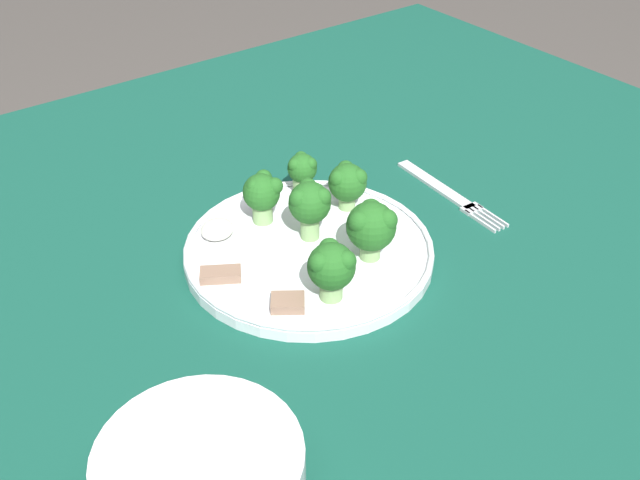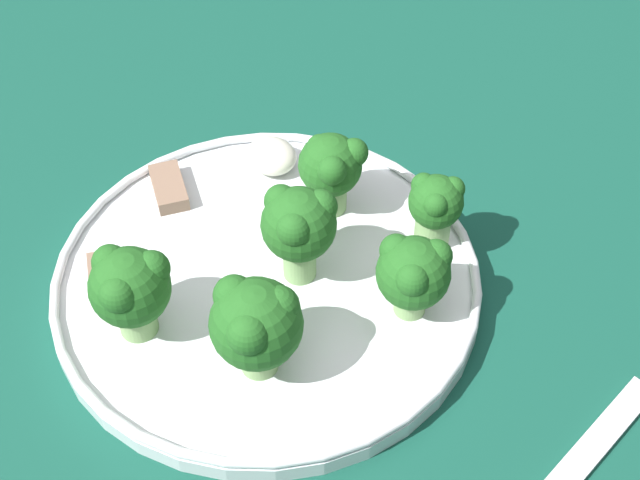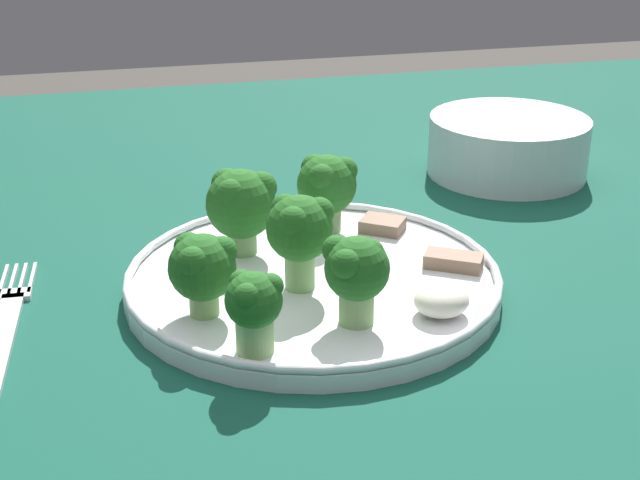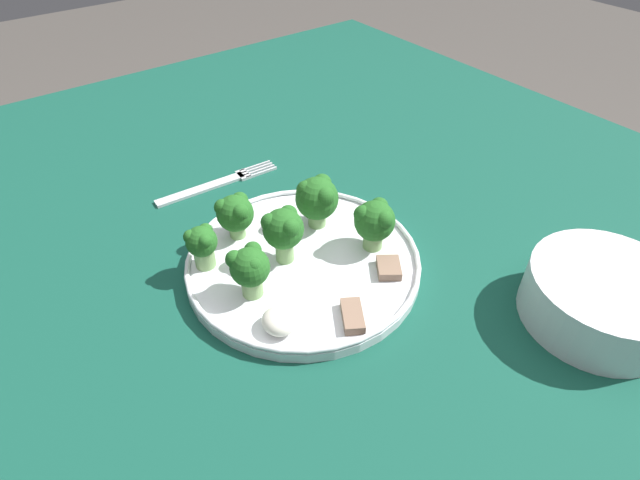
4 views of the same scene
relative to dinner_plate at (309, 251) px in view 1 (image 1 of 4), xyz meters
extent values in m
cube|color=#114738|center=(0.01, 0.04, -0.02)|extent=(1.35, 1.17, 0.03)
cylinder|color=brown|center=(-0.61, -0.48, -0.39)|extent=(0.06, 0.06, 0.71)
cylinder|color=white|center=(0.00, 0.00, 0.00)|extent=(0.27, 0.27, 0.01)
torus|color=white|center=(0.00, 0.00, 0.01)|extent=(0.27, 0.27, 0.01)
cube|color=silver|center=(-0.21, -0.02, -0.01)|extent=(0.02, 0.13, 0.00)
cube|color=silver|center=(-0.21, 0.04, -0.01)|extent=(0.02, 0.02, 0.00)
cube|color=silver|center=(-0.20, 0.06, -0.01)|extent=(0.01, 0.05, 0.00)
cube|color=silver|center=(-0.20, 0.06, -0.01)|extent=(0.01, 0.05, 0.00)
cube|color=silver|center=(-0.21, 0.07, -0.01)|extent=(0.01, 0.05, 0.00)
cube|color=silver|center=(-0.22, 0.07, -0.01)|extent=(0.01, 0.05, 0.00)
cylinder|color=silver|center=(0.24, 0.20, 0.02)|extent=(0.15, 0.15, 0.06)
cylinder|color=#7FA866|center=(-0.04, 0.05, 0.01)|extent=(0.02, 0.02, 0.02)
sphere|color=#215B1E|center=(-0.04, 0.05, 0.04)|extent=(0.05, 0.05, 0.05)
sphere|color=#215B1E|center=(-0.03, 0.05, 0.05)|extent=(0.02, 0.02, 0.02)
sphere|color=#215B1E|center=(-0.05, 0.06, 0.05)|extent=(0.02, 0.02, 0.02)
sphere|color=#215B1E|center=(-0.05, 0.04, 0.05)|extent=(0.02, 0.02, 0.02)
cylinder|color=#7FA866|center=(-0.01, -0.02, 0.02)|extent=(0.02, 0.02, 0.03)
sphere|color=#215B1E|center=(-0.01, -0.02, 0.05)|extent=(0.05, 0.05, 0.05)
sphere|color=#215B1E|center=(0.00, -0.02, 0.06)|extent=(0.02, 0.02, 0.02)
sphere|color=#215B1E|center=(-0.02, 0.00, 0.06)|extent=(0.02, 0.02, 0.02)
sphere|color=#215B1E|center=(-0.02, -0.03, 0.06)|extent=(0.02, 0.02, 0.02)
cylinder|color=#7FA866|center=(-0.08, -0.04, 0.01)|extent=(0.02, 0.02, 0.02)
sphere|color=#215B1E|center=(-0.08, -0.04, 0.04)|extent=(0.04, 0.04, 0.04)
sphere|color=#215B1E|center=(-0.07, -0.04, 0.05)|extent=(0.02, 0.02, 0.02)
sphere|color=#215B1E|center=(-0.09, -0.03, 0.05)|extent=(0.02, 0.02, 0.02)
sphere|color=#215B1E|center=(-0.09, -0.05, 0.05)|extent=(0.02, 0.02, 0.02)
cylinder|color=#7FA866|center=(0.01, -0.07, 0.01)|extent=(0.02, 0.02, 0.02)
sphere|color=#215B1E|center=(0.01, -0.07, 0.04)|extent=(0.04, 0.04, 0.04)
sphere|color=#215B1E|center=(0.02, -0.07, 0.05)|extent=(0.02, 0.02, 0.02)
sphere|color=#215B1E|center=(0.00, -0.06, 0.05)|extent=(0.02, 0.02, 0.02)
sphere|color=#215B1E|center=(0.00, -0.08, 0.05)|extent=(0.02, 0.02, 0.02)
cylinder|color=#7FA866|center=(-0.06, -0.09, 0.01)|extent=(0.02, 0.02, 0.02)
sphere|color=#215B1E|center=(-0.06, -0.09, 0.04)|extent=(0.03, 0.03, 0.03)
sphere|color=#215B1E|center=(-0.05, -0.09, 0.05)|extent=(0.02, 0.02, 0.02)
sphere|color=#215B1E|center=(-0.06, -0.08, 0.05)|extent=(0.02, 0.02, 0.02)
sphere|color=#215B1E|center=(-0.06, -0.10, 0.05)|extent=(0.02, 0.02, 0.02)
cylinder|color=#7FA866|center=(0.03, 0.08, 0.01)|extent=(0.02, 0.02, 0.02)
sphere|color=#215B1E|center=(0.03, 0.08, 0.04)|extent=(0.05, 0.05, 0.05)
sphere|color=#215B1E|center=(0.04, 0.08, 0.05)|extent=(0.02, 0.02, 0.02)
sphere|color=#215B1E|center=(0.02, 0.09, 0.05)|extent=(0.02, 0.02, 0.02)
sphere|color=#215B1E|center=(0.02, 0.07, 0.05)|extent=(0.02, 0.02, 0.02)
cube|color=#846651|center=(0.07, 0.06, 0.01)|extent=(0.04, 0.04, 0.01)
cube|color=#846651|center=(0.10, -0.01, 0.01)|extent=(0.05, 0.04, 0.01)
ellipsoid|color=silver|center=(0.07, -0.08, 0.01)|extent=(0.04, 0.03, 0.02)
camera|label=1|loc=(0.38, 0.52, 0.48)|focal=42.00mm
camera|label=2|loc=(-0.26, 0.25, 0.43)|focal=50.00mm
camera|label=3|loc=(-0.13, -0.55, 0.28)|focal=50.00mm
camera|label=4|loc=(0.34, -0.23, 0.39)|focal=28.00mm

